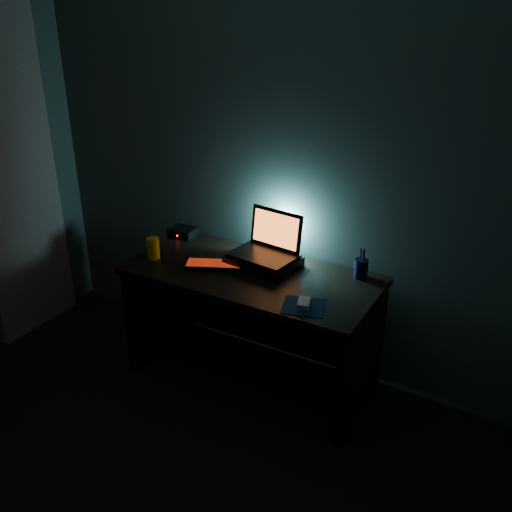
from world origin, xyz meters
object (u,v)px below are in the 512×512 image
Objects in this scene: keyboard at (221,265)px; mouse at (304,303)px; pen_cup at (361,269)px; juice_glass at (153,248)px; router at (183,232)px; laptop at (268,245)px.

keyboard is 4.38× the size of mouse.
mouse is 0.91× the size of pen_cup.
pen_cup is 0.84× the size of juice_glass.
router reaches higher than mouse.
juice_glass is (-1.21, -0.38, 0.01)m from pen_cup.
juice_glass reaches higher than pen_cup.
pen_cup is at bearing -3.18° from router.
router is at bearing 125.72° from keyboard.
router is (-0.70, 0.09, -0.09)m from laptop.
keyboard is 0.45m from juice_glass.
juice_glass is at bearing -85.59° from router.
laptop is at bearing 16.04° from keyboard.
juice_glass is at bearing 158.12° from mouse.
keyboard is 0.83m from pen_cup.
laptop reaches higher than pen_cup.
laptop is 0.57m from pen_cup.
pen_cup is (0.78, 0.28, 0.04)m from keyboard.
laptop reaches higher than router.
pen_cup is at bearing 17.24° from laptop.
keyboard is 0.66m from mouse.
router is (-0.05, 0.38, -0.04)m from juice_glass.
mouse is 0.77× the size of juice_glass.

